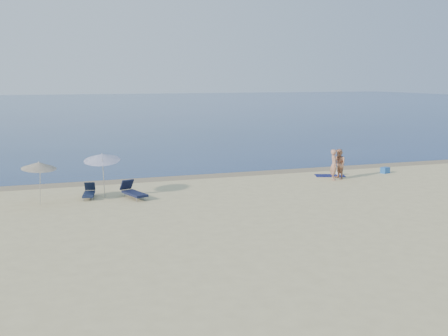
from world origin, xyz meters
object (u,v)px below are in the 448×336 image
object	(u,v)px
person_left	(334,165)
umbrella_near	(102,157)
blue_cooler	(385,170)
person_right	(339,164)

from	to	relation	value
person_left	umbrella_near	world-z (taller)	umbrella_near
person_left	blue_cooler	world-z (taller)	person_left
person_right	umbrella_near	size ratio (longest dim) A/B	0.75
person_left	blue_cooler	distance (m)	4.20
person_right	person_left	bearing A→B (deg)	-70.34
person_right	blue_cooler	xyz separation A→B (m)	(3.62, 0.73, -0.67)
person_left	person_right	distance (m)	0.46
person_left	umbrella_near	size ratio (longest dim) A/B	0.76
umbrella_near	blue_cooler	bearing A→B (deg)	21.97
umbrella_near	person_left	bearing A→B (deg)	19.16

